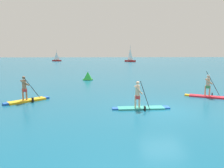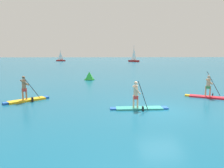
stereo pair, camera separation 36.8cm
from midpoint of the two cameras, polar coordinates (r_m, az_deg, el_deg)
name	(u,v)px [view 2 (the right image)]	position (r m, az deg, el deg)	size (l,w,h in m)	color
ground	(162,110)	(12.21, 14.85, -7.26)	(440.00, 440.00, 0.00)	#145B7A
paddleboarder_near_left	(27,96)	(15.13, -22.47, -3.28)	(2.69, 2.25, 1.80)	yellow
paddleboarder_mid_center	(138,103)	(12.16, 8.36, -5.48)	(3.48, 0.95, 1.80)	teal
paddleboarder_far_right	(210,94)	(16.84, 26.55, -2.47)	(3.24, 2.20, 1.98)	red
race_marker_buoy	(89,76)	(25.82, -6.04, 2.20)	(1.54, 1.54, 1.07)	green
sailboat_left_horizon	(61,60)	(99.52, -14.28, 6.68)	(4.61, 3.28, 5.37)	#A51E1E
sailboat_right_horizon	(134,60)	(88.59, 6.32, 6.87)	(4.34, 4.85, 7.15)	#A51E1E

